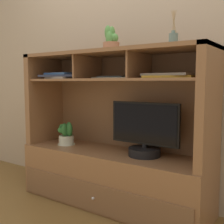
# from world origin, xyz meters

# --- Properties ---
(floor_plane) EXTENTS (6.00, 6.00, 0.02)m
(floor_plane) POSITION_xyz_m (0.00, 0.00, -0.01)
(floor_plane) COLOR brown
(floor_plane) RESTS_ON ground
(back_wall) EXTENTS (6.00, 0.02, 2.80)m
(back_wall) POSITION_xyz_m (0.00, 0.28, 1.40)
(back_wall) COLOR tan
(back_wall) RESTS_ON ground
(media_console) EXTENTS (1.65, 0.52, 1.29)m
(media_console) POSITION_xyz_m (0.00, 0.01, 0.40)
(media_console) COLOR brown
(media_console) RESTS_ON ground
(tv_monitor) EXTENTS (0.58, 0.25, 0.43)m
(tv_monitor) POSITION_xyz_m (0.30, 0.02, 0.63)
(tv_monitor) COLOR black
(tv_monitor) RESTS_ON media_console
(potted_orchid) EXTENTS (0.16, 0.16, 0.22)m
(potted_orchid) POSITION_xyz_m (-0.49, -0.03, 0.55)
(potted_orchid) COLOR silver
(potted_orchid) RESTS_ON media_console
(magazine_stack_left) EXTENTS (0.41, 0.28, 0.05)m
(magazine_stack_left) POSITION_xyz_m (-0.49, -0.06, 1.09)
(magazine_stack_left) COLOR gray
(magazine_stack_left) RESTS_ON media_console
(magazine_stack_centre) EXTENTS (0.38, 0.26, 0.02)m
(magazine_stack_centre) POSITION_xyz_m (0.01, 0.05, 1.08)
(magazine_stack_centre) COLOR beige
(magazine_stack_centre) RESTS_ON media_console
(magazine_stack_right) EXTENTS (0.38, 0.34, 0.03)m
(magazine_stack_right) POSITION_xyz_m (0.51, 0.02, 1.08)
(magazine_stack_right) COLOR gold
(magazine_stack_right) RESTS_ON media_console
(diffuser_bottle) EXTENTS (0.06, 0.06, 0.24)m
(diffuser_bottle) POSITION_xyz_m (0.54, -0.03, 1.34)
(diffuser_bottle) COLOR slate
(diffuser_bottle) RESTS_ON media_console
(potted_succulent) EXTENTS (0.15, 0.15, 0.20)m
(potted_succulent) POSITION_xyz_m (-0.00, -0.01, 1.37)
(potted_succulent) COLOR #B57656
(potted_succulent) RESTS_ON media_console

